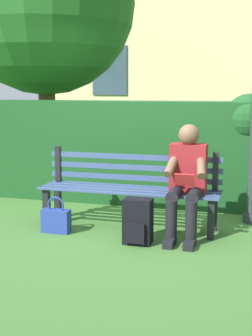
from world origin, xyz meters
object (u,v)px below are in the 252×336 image
(tree, at_px, (39,8))
(handbag, at_px, (56,220))
(backpack, at_px, (138,222))
(park_bench, at_px, (130,187))
(person_seated, at_px, (187,178))

(tree, distance_m, handbag, 4.35)
(backpack, bearing_deg, park_bench, -67.19)
(handbag, bearing_deg, backpack, 173.60)
(tree, bearing_deg, person_seated, 137.80)
(park_bench, xyz_separation_m, backpack, (-0.24, 0.56, -0.23))
(park_bench, relative_size, handbag, 5.06)
(park_bench, height_order, person_seated, person_seated)
(tree, relative_size, backpack, 9.72)
(handbag, bearing_deg, person_seated, -168.20)
(park_bench, distance_m, backpack, 0.65)
(park_bench, xyz_separation_m, handbag, (0.71, 0.46, -0.31))
(tree, relative_size, handbag, 11.21)
(backpack, distance_m, handbag, 0.95)
(tree, height_order, handbag, tree)
(person_seated, bearing_deg, backpack, 42.81)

